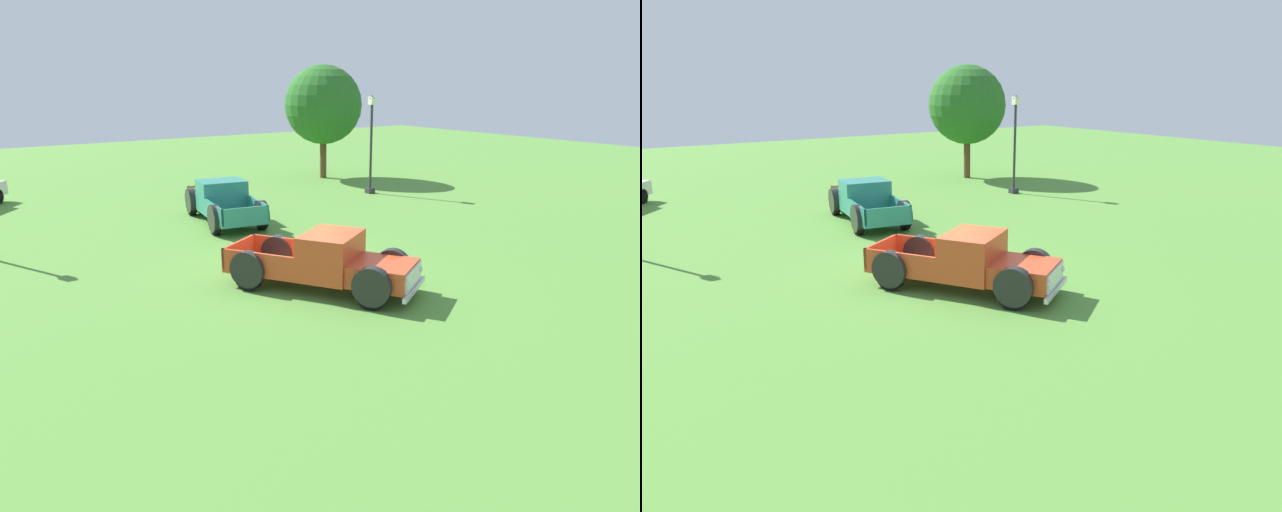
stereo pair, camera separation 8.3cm
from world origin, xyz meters
TOP-DOWN VIEW (x-y plane):
  - ground_plane at (0.00, 0.00)m, footprint 80.00×80.00m
  - pickup_truck_foreground at (-0.16, -1.12)m, footprint 4.15×5.22m
  - pickup_truck_behind_left at (1.01, 7.77)m, footprint 2.74×5.41m
  - lamp_post_far at (9.38, 8.85)m, footprint 0.36×0.36m
  - picnic_table at (2.34, 11.93)m, footprint 2.31×2.33m
  - oak_tree_east at (10.20, 13.92)m, footprint 4.20×4.20m

SIDE VIEW (x-z plane):
  - ground_plane at x=0.00m, z-range 0.00..0.00m
  - picnic_table at x=2.34m, z-range 0.10..0.88m
  - pickup_truck_foreground at x=-0.16m, z-range -0.04..1.51m
  - pickup_truck_behind_left at x=1.01m, z-range -0.04..1.55m
  - lamp_post_far at x=9.38m, z-range 0.11..4.70m
  - oak_tree_east at x=10.20m, z-range 0.92..6.98m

